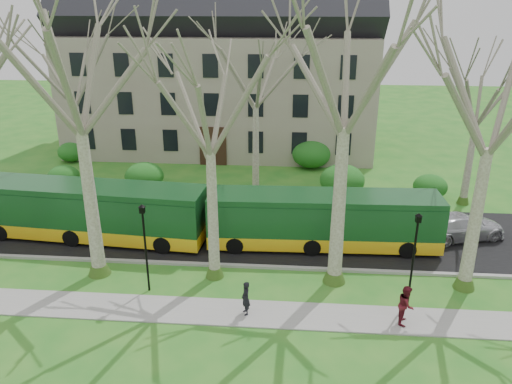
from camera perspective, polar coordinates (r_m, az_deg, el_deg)
ground at (r=24.49m, az=2.40°, el=-10.50°), size 120.00×120.00×0.00m
sidewalk at (r=22.39m, az=2.13°, el=-13.81°), size 70.00×2.00×0.06m
road at (r=29.29m, az=2.86°, el=-4.77°), size 80.00×8.00×0.06m
curb at (r=25.74m, az=2.55°, el=-8.61°), size 80.00×0.25×0.14m
building at (r=45.54m, az=-3.95°, el=15.22°), size 26.50×12.20×16.00m
tree_row_verge at (r=21.92m, az=2.72°, el=5.66°), size 49.00×7.00×14.00m
tree_row_far at (r=32.60m, az=1.02°, el=9.11°), size 33.00×7.00×12.00m
lamp_row at (r=22.35m, az=2.40°, el=-6.25°), size 36.22×0.22×4.30m
hedges at (r=37.16m, az=-3.87°, el=2.62°), size 30.60×8.60×2.00m
bus_lead at (r=29.65m, az=-18.36°, el=-2.04°), size 13.25×3.77×3.27m
bus_follow at (r=27.46m, az=7.69°, el=-3.14°), size 12.57×2.97×3.12m
sedan at (r=30.68m, az=22.35°, el=-3.63°), size 5.44×3.46×1.47m
pedestrian_a at (r=21.97m, az=-1.19°, el=-12.05°), size 0.56×0.66×1.54m
pedestrian_b at (r=22.29m, az=16.78°, el=-12.22°), size 0.86×0.99×1.74m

